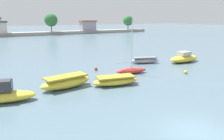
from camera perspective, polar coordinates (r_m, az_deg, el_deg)
The scene contains 10 objects.
ground_plane at distance 14.07m, azimuth 21.07°, elevation -15.08°, with size 400.00×400.00×0.00m, color slate.
moored_boat_0 at distance 19.31m, azimuth -27.05°, elevation -5.90°, with size 5.35×3.02×1.79m.
moored_boat_1 at distance 21.11m, azimuth -12.05°, elevation -3.14°, with size 5.25×2.57×1.20m.
moored_boat_2 at distance 21.61m, azimuth 0.94°, elevation -2.83°, with size 4.93×2.64×0.92m.
moored_boat_3 at distance 26.12m, azimuth 5.13°, elevation -0.02°, with size 4.04×1.80×6.76m.
moored_boat_4 at distance 32.43m, azimuth 8.66°, elevation 2.55°, with size 4.52×2.65×0.92m.
moored_boat_5 at distance 34.60m, azimuth 18.50°, elevation 2.99°, with size 5.64×2.26×1.62m.
mooring_buoy_1 at distance 27.48m, azimuth 18.90°, elevation -0.48°, with size 0.44×0.44×0.44m, color yellow.
mooring_buoy_2 at distance 27.67m, azimuth -4.26°, elevation 0.31°, with size 0.43×0.43×0.43m, color red.
distant_shoreline at distance 90.37m, azimuth -22.00°, elevation 9.90°, with size 117.77×6.66×8.41m.
Camera 1 is at (-10.00, -7.45, 6.52)m, focal length 34.61 mm.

